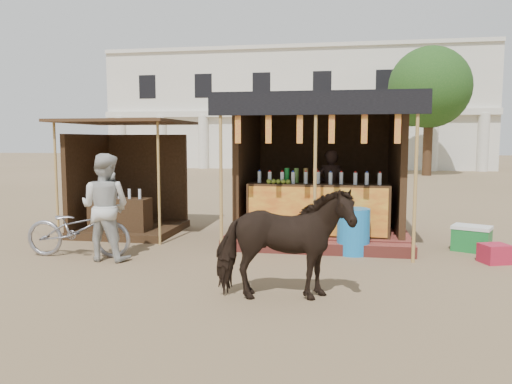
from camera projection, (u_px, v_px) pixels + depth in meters
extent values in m
plane|color=#846B4C|center=(236.00, 281.00, 7.03)|extent=(120.00, 120.00, 0.00)
cube|color=#973A31|center=(320.00, 231.00, 10.28)|extent=(3.40, 2.80, 0.22)
cube|color=#973A31|center=(315.00, 247.00, 8.76)|extent=(3.40, 0.35, 0.20)
cube|color=#3A2415|center=(318.00, 209.00, 9.28)|extent=(2.60, 0.55, 0.95)
cube|color=#BF3C16|center=(317.00, 211.00, 9.00)|extent=(2.50, 0.02, 0.88)
cube|color=#3A2415|center=(323.00, 162.00, 11.36)|extent=(3.00, 0.12, 2.50)
cube|color=#3A2415|center=(248.00, 164.00, 10.39)|extent=(0.12, 2.50, 2.50)
cube|color=#3A2415|center=(397.00, 166.00, 9.87)|extent=(0.12, 2.50, 2.50)
cube|color=black|center=(321.00, 101.00, 9.80)|extent=(3.60, 3.60, 0.06)
cube|color=black|center=(316.00, 104.00, 8.08)|extent=(3.60, 0.06, 0.36)
cylinder|color=tan|center=(221.00, 176.00, 8.51)|extent=(0.06, 0.06, 2.75)
cylinder|color=tan|center=(315.00, 177.00, 8.23)|extent=(0.06, 0.06, 2.75)
cylinder|color=tan|center=(416.00, 178.00, 7.96)|extent=(0.06, 0.06, 2.75)
cube|color=red|center=(238.00, 127.00, 8.37)|extent=(0.10, 0.02, 0.55)
cube|color=red|center=(269.00, 127.00, 8.28)|extent=(0.10, 0.02, 0.55)
cube|color=red|center=(300.00, 127.00, 8.19)|extent=(0.10, 0.02, 0.55)
cube|color=red|center=(332.00, 127.00, 8.10)|extent=(0.10, 0.02, 0.55)
cube|color=red|center=(364.00, 126.00, 8.01)|extent=(0.10, 0.02, 0.55)
cube|color=red|center=(398.00, 126.00, 7.92)|extent=(0.10, 0.02, 0.55)
imported|color=black|center=(330.00, 188.00, 10.24)|extent=(0.57, 0.38, 1.56)
cube|color=#3A2415|center=(131.00, 229.00, 10.67)|extent=(2.00, 2.00, 0.15)
cube|color=#3A2415|center=(147.00, 180.00, 11.50)|extent=(1.90, 0.10, 2.10)
cube|color=#3A2415|center=(88.00, 183.00, 10.73)|extent=(0.10, 1.90, 2.10)
cube|color=#472D19|center=(126.00, 122.00, 10.33)|extent=(2.40, 2.40, 0.06)
cylinder|color=tan|center=(56.00, 181.00, 9.71)|extent=(0.05, 0.05, 2.35)
cylinder|color=tan|center=(159.00, 183.00, 9.35)|extent=(0.05, 0.05, 2.35)
cube|color=#3A2415|center=(120.00, 218.00, 10.15)|extent=(1.20, 0.50, 0.80)
imported|color=black|center=(283.00, 244.00, 6.13)|extent=(1.79, 1.04, 1.42)
imported|color=gray|center=(78.00, 229.00, 8.46)|extent=(1.86, 0.76, 0.96)
imported|color=#BBBBB5|center=(105.00, 207.00, 8.21)|extent=(0.90, 0.72, 1.77)
cylinder|color=#1976C1|center=(353.00, 231.00, 8.66)|extent=(0.73, 0.73, 0.80)
cube|color=#A71B33|center=(495.00, 254.00, 8.05)|extent=(0.52, 0.49, 0.31)
cube|color=#1A752F|center=(471.00, 240.00, 8.91)|extent=(0.74, 0.64, 0.40)
cube|color=white|center=(472.00, 227.00, 8.89)|extent=(0.77, 0.67, 0.06)
cube|color=silver|center=(296.00, 112.00, 36.34)|extent=(26.00, 7.00, 8.00)
cube|color=silver|center=(291.00, 113.00, 32.84)|extent=(26.00, 0.50, 0.40)
cube|color=silver|center=(292.00, 46.00, 32.48)|extent=(26.00, 0.30, 0.25)
cylinder|color=silver|center=(121.00, 142.00, 35.10)|extent=(0.70, 0.70, 3.60)
cylinder|color=silver|center=(162.00, 142.00, 34.59)|extent=(0.70, 0.70, 3.60)
cylinder|color=silver|center=(203.00, 142.00, 34.07)|extent=(0.70, 0.70, 3.60)
cylinder|color=silver|center=(246.00, 142.00, 33.56)|extent=(0.70, 0.70, 3.60)
cylinder|color=silver|center=(291.00, 142.00, 33.04)|extent=(0.70, 0.70, 3.60)
cylinder|color=silver|center=(337.00, 142.00, 32.53)|extent=(0.70, 0.70, 3.60)
cylinder|color=silver|center=(384.00, 142.00, 32.01)|extent=(0.70, 0.70, 3.60)
cylinder|color=silver|center=(433.00, 142.00, 31.50)|extent=(0.70, 0.70, 3.60)
cylinder|color=silver|center=(483.00, 142.00, 30.98)|extent=(0.70, 0.70, 3.60)
cylinder|color=#382314|center=(428.00, 139.00, 27.34)|extent=(0.50, 0.50, 4.00)
sphere|color=#2C511B|center=(430.00, 87.00, 27.04)|extent=(4.40, 4.40, 4.40)
sphere|color=#2C511B|center=(412.00, 100.00, 27.83)|extent=(2.99, 2.99, 2.99)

